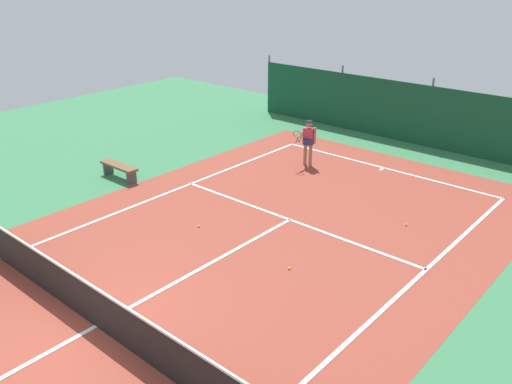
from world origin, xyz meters
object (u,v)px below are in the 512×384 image
tennis_player (308,139)px  tennis_ball_midcourt (199,226)px  tennis_ball_near_player (406,225)px  courtside_bench (119,168)px  tennis_ball_by_sideline (289,268)px  tennis_net (93,305)px

tennis_player → tennis_ball_midcourt: tennis_player is taller
tennis_ball_near_player → courtside_bench: bearing=-161.2°
tennis_ball_near_player → tennis_ball_by_sideline: 4.10m
tennis_net → tennis_player: 10.64m
tennis_ball_by_sideline → courtside_bench: courtside_bench is taller
tennis_net → tennis_player: tennis_player is taller
tennis_net → tennis_ball_by_sideline: (1.62, 4.27, -0.48)m
tennis_ball_by_sideline → courtside_bench: 7.98m
tennis_net → tennis_ball_by_sideline: bearing=69.3°
tennis_player → tennis_ball_near_player: bearing=139.7°
tennis_net → tennis_ball_near_player: size_ratio=153.33×
courtside_bench → tennis_ball_by_sideline: bearing=-6.5°
tennis_player → tennis_net: bearing=85.6°
tennis_player → tennis_ball_midcourt: 6.09m
tennis_net → courtside_bench: 8.16m
tennis_ball_midcourt → tennis_ball_by_sideline: size_ratio=1.00×
tennis_ball_near_player → tennis_ball_midcourt: (-4.31, -3.83, 0.00)m
tennis_player → tennis_ball_near_player: (4.95, -2.15, -0.93)m
tennis_net → courtside_bench: tennis_net is taller
tennis_ball_near_player → courtside_bench: size_ratio=0.04×
tennis_net → tennis_player: bearing=102.3°
tennis_ball_near_player → tennis_ball_by_sideline: bearing=-105.0°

